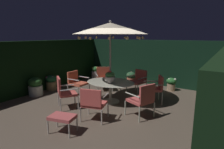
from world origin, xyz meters
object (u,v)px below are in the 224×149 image
patio_chair_southwest (77,81)px  potted_plant_back_left (51,82)px  patio_chair_north (93,102)px  potted_plant_back_center (171,83)px  patio_chair_south (104,77)px  potted_plant_back_right (95,73)px  centerpiece_planter (110,77)px  ottoman_footrest (62,118)px  patio_umbrella (110,29)px  patio_chair_east (155,87)px  patio_chair_southeast (138,80)px  potted_plant_left_near (131,78)px  potted_plant_left_far (35,86)px  patio_chair_west (64,91)px  patio_dining_table (110,85)px  potted_plant_right_far (208,86)px  patio_chair_northeast (143,98)px

patio_chair_southwest → potted_plant_back_left: patio_chair_southwest is taller
patio_chair_north → potted_plant_back_center: (0.96, 4.04, -0.24)m
patio_chair_south → potted_plant_back_right: bearing=138.0°
centerpiece_planter → patio_chair_south: 1.80m
ottoman_footrest → potted_plant_back_center: size_ratio=1.24×
patio_umbrella → patio_chair_east: size_ratio=2.95×
patio_chair_southeast → potted_plant_back_center: patio_chair_southeast is taller
patio_chair_east → ottoman_footrest: bearing=-109.3°
patio_chair_south → potted_plant_left_near: 1.53m
patio_chair_southwest → potted_plant_left_far: (-1.28, -0.93, -0.18)m
potted_plant_left_near → patio_umbrella: bearing=-78.7°
patio_chair_west → potted_plant_left_near: (0.39, 3.81, -0.26)m
patio_dining_table → potted_plant_left_far: size_ratio=2.45×
potted_plant_right_far → potted_plant_back_left: bearing=-153.8°
ottoman_footrest → potted_plant_left_far: size_ratio=0.97×
patio_dining_table → patio_chair_northeast: size_ratio=1.74×
patio_chair_southwest → potted_plant_right_far: patio_chair_southwest is taller
patio_chair_east → potted_plant_right_far: (1.42, 1.88, -0.21)m
patio_chair_southwest → patio_dining_table: bearing=1.0°
patio_umbrella → potted_plant_right_far: (2.75, 2.69, -2.16)m
patio_chair_southwest → potted_plant_left_near: size_ratio=1.54×
patio_chair_east → potted_plant_back_left: size_ratio=1.48×
potted_plant_back_left → potted_plant_right_far: size_ratio=0.95×
patio_chair_southwest → potted_plant_back_left: (-1.39, -0.09, -0.21)m
patio_chair_southwest → patio_chair_southeast: bearing=39.1°
patio_chair_north → potted_plant_back_left: bearing=157.8°
patio_chair_west → potted_plant_left_near: bearing=84.1°
patio_dining_table → potted_plant_back_center: size_ratio=3.14×
patio_chair_west → potted_plant_back_center: (2.29, 3.83, -0.28)m
patio_chair_southeast → ottoman_footrest: (-0.14, -3.90, -0.17)m
patio_chair_east → patio_chair_south: bearing=172.3°
patio_umbrella → potted_plant_right_far: bearing=44.4°
potted_plant_back_center → patio_chair_southwest: bearing=-138.7°
centerpiece_planter → potted_plant_right_far: 3.95m
patio_dining_table → potted_plant_back_left: (-2.94, -0.12, -0.27)m
potted_plant_back_right → patio_chair_southwest: bearing=-67.0°
patio_umbrella → potted_plant_right_far: size_ratio=4.12×
patio_umbrella → patio_chair_south: bearing=133.6°
patio_umbrella → patio_chair_southwest: (-1.55, -0.03, -1.97)m
patio_chair_northeast → patio_dining_table: bearing=158.5°
patio_chair_northeast → patio_chair_southeast: bearing=118.0°
patio_dining_table → patio_chair_north: 1.55m
centerpiece_planter → patio_umbrella: bearing=119.3°
patio_chair_southwest → ottoman_footrest: size_ratio=1.35×
patio_umbrella → potted_plant_back_center: patio_umbrella is taller
patio_dining_table → patio_chair_northeast: bearing=-21.5°
patio_chair_east → potted_plant_back_center: (0.06, 1.74, -0.25)m
patio_umbrella → potted_plant_left_near: bearing=101.3°
patio_chair_northeast → potted_plant_back_center: patio_chair_northeast is taller
patio_chair_east → potted_plant_left_near: (-1.83, 1.73, -0.23)m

